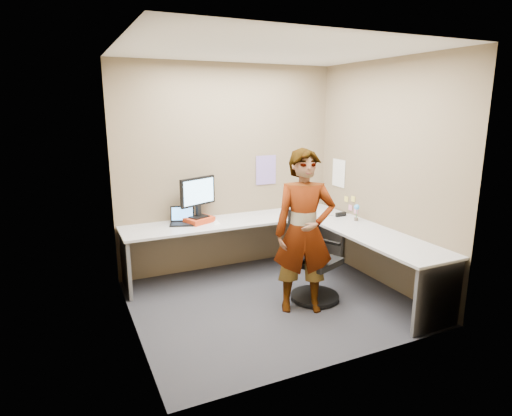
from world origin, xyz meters
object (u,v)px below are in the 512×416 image
desk (290,238)px  office_chair (311,263)px  monitor (198,194)px  person (304,232)px

desk → office_chair: (0.02, -0.47, -0.16)m
desk → monitor: bearing=144.1°
office_chair → monitor: bearing=107.4°
monitor → person: size_ratio=0.29×
office_chair → person: bearing=-161.5°
office_chair → person: person is taller
person → office_chair: bearing=63.1°
desk → person: 0.75m
monitor → person: (0.73, -1.35, -0.22)m
desk → office_chair: size_ratio=2.86×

